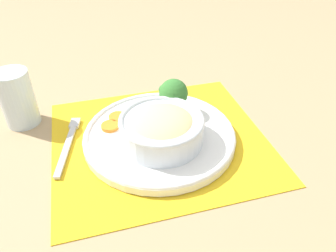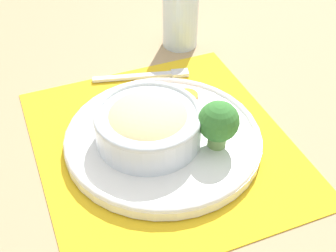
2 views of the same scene
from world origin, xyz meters
The scene contains 9 objects.
ground_plane centered at (0.00, 0.00, 0.00)m, with size 4.00×4.00×0.00m, color tan.
placemat centered at (0.00, 0.00, 0.00)m, with size 0.46×0.42×0.00m.
plate centered at (0.00, 0.00, 0.02)m, with size 0.31×0.31×0.02m.
bowl centered at (0.00, -0.02, 0.05)m, with size 0.17×0.17×0.06m.
broccoli_floret centered at (0.05, 0.07, 0.07)m, with size 0.06×0.06×0.08m.
carrot_slice_near centered at (-0.08, 0.07, 0.02)m, with size 0.04×0.04×0.01m.
carrot_slice_middle centered at (-0.10, 0.04, 0.02)m, with size 0.04×0.04×0.01m.
water_glass centered at (-0.29, 0.13, 0.06)m, with size 0.07×0.07×0.13m.
fork centered at (-0.18, 0.04, 0.01)m, with size 0.05×0.18×0.01m.
Camera 2 is at (0.52, -0.17, 0.52)m, focal length 50.00 mm.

